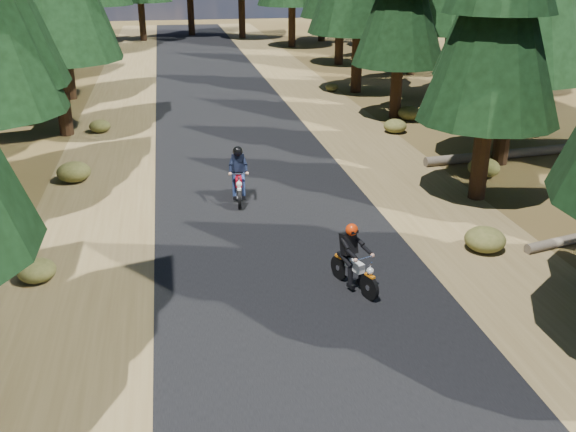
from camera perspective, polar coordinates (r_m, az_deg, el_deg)
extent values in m
plane|color=#473419|center=(13.35, 1.20, -6.78)|extent=(120.00, 120.00, 0.00)
cube|color=black|center=(17.82, -2.09, 0.94)|extent=(6.00, 100.00, 0.01)
cube|color=brown|center=(17.78, -16.90, -0.11)|extent=(3.20, 100.00, 0.01)
cube|color=brown|center=(19.00, 11.76, 1.85)|extent=(3.20, 100.00, 0.01)
cylinder|color=black|center=(18.51, 17.12, 8.10)|extent=(0.48, 0.48, 4.52)
cone|color=black|center=(18.08, 18.17, 16.79)|extent=(3.84, 3.84, 5.65)
cylinder|color=black|center=(21.94, 19.14, 11.73)|extent=(0.53, 0.53, 5.84)
cylinder|color=black|center=(25.89, 21.87, 13.50)|extent=(0.56, 0.56, 6.43)
cylinder|color=black|center=(25.86, -19.81, 12.96)|extent=(0.53, 0.53, 5.72)
cylinder|color=black|center=(27.50, 9.73, 13.12)|extent=(0.48, 0.48, 4.51)
cylinder|color=black|center=(31.21, 14.36, 15.65)|extent=(0.56, 0.56, 6.47)
cylinder|color=black|center=(32.70, -19.29, 14.66)|extent=(0.53, 0.53, 5.64)
cylinder|color=black|center=(32.72, 6.24, 15.89)|extent=(0.53, 0.53, 5.83)
cylinder|color=black|center=(38.43, 11.09, 15.65)|extent=(0.48, 0.48, 4.61)
cylinder|color=black|center=(39.52, -19.57, 14.85)|extent=(0.48, 0.48, 4.42)
cylinder|color=black|center=(41.42, 4.64, 17.22)|extent=(0.53, 0.53, 5.76)
cylinder|color=black|center=(45.35, -23.43, 15.34)|extent=(0.49, 0.49, 4.75)
cylinder|color=black|center=(46.32, 9.28, 17.48)|extent=(0.53, 0.53, 5.66)
cylinder|color=black|center=(40.63, 12.22, 16.89)|extent=(0.54, 0.54, 6.00)
cylinder|color=black|center=(34.39, 20.56, 14.78)|extent=(0.52, 0.52, 5.60)
cylinder|color=black|center=(48.74, -16.84, 17.53)|extent=(0.56, 0.56, 6.40)
cylinder|color=black|center=(49.45, 0.35, 18.24)|extent=(0.54, 0.54, 6.00)
cylinder|color=black|center=(52.06, -20.00, 17.63)|extent=(0.57, 0.57, 6.80)
cylinder|color=black|center=(54.55, -12.96, 18.09)|extent=(0.54, 0.54, 6.00)
cylinder|color=black|center=(48.72, -24.19, 16.10)|extent=(0.52, 0.52, 5.60)
cylinder|color=black|center=(49.99, 7.71, 18.10)|extent=(0.54, 0.54, 6.00)
cylinder|color=#4C4233|center=(23.18, 18.88, 5.23)|extent=(6.18, 1.00, 0.32)
ellipsoid|color=#474C1E|center=(21.00, 17.01, 4.15)|extent=(0.99, 0.99, 0.59)
ellipsoid|color=#474C1E|center=(15.71, 17.11, -2.01)|extent=(0.95, 0.95, 0.57)
ellipsoid|color=#474C1E|center=(33.33, 3.94, 11.36)|extent=(0.67, 0.67, 0.40)
ellipsoid|color=#474C1E|center=(14.69, -21.43, -4.54)|extent=(0.80, 0.80, 0.48)
ellipsoid|color=#474C1E|center=(20.71, -18.51, 3.74)|extent=(1.02, 1.02, 0.61)
ellipsoid|color=#474C1E|center=(27.68, 10.77, 8.97)|extent=(0.99, 0.99, 0.59)
ellipsoid|color=#474C1E|center=(25.55, 9.49, 7.90)|extent=(0.89, 0.89, 0.54)
ellipsoid|color=#474C1E|center=(26.34, -16.39, 7.67)|extent=(0.81, 0.81, 0.49)
cube|color=black|center=(13.11, 5.99, -2.76)|extent=(0.37, 0.29, 0.46)
sphere|color=red|center=(12.97, 6.05, -1.42)|extent=(0.33, 0.33, 0.26)
cube|color=black|center=(17.84, -4.45, 4.49)|extent=(0.37, 0.24, 0.50)
sphere|color=black|center=(17.73, -4.49, 5.62)|extent=(0.30, 0.30, 0.28)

